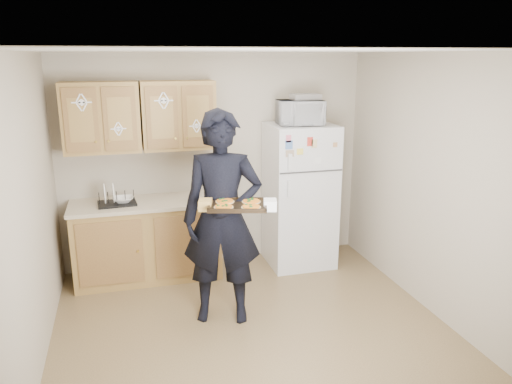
# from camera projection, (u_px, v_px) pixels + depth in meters

# --- Properties ---
(floor) EXTENTS (3.60, 3.60, 0.00)m
(floor) POSITION_uv_depth(u_px,v_px,m) (254.00, 332.00, 4.60)
(floor) COLOR brown
(floor) RESTS_ON ground
(ceiling) EXTENTS (3.60, 3.60, 0.00)m
(ceiling) POSITION_uv_depth(u_px,v_px,m) (254.00, 51.00, 3.94)
(ceiling) COLOR white
(ceiling) RESTS_ON wall_back
(wall_back) EXTENTS (3.60, 0.04, 2.50)m
(wall_back) POSITION_uv_depth(u_px,v_px,m) (215.00, 161.00, 5.94)
(wall_back) COLOR #AA9E8A
(wall_back) RESTS_ON floor
(wall_front) EXTENTS (3.60, 0.04, 2.50)m
(wall_front) POSITION_uv_depth(u_px,v_px,m) (344.00, 297.00, 2.60)
(wall_front) COLOR #AA9E8A
(wall_front) RESTS_ON floor
(wall_left) EXTENTS (0.04, 3.60, 2.50)m
(wall_left) POSITION_uv_depth(u_px,v_px,m) (27.00, 220.00, 3.81)
(wall_left) COLOR #AA9E8A
(wall_left) RESTS_ON floor
(wall_right) EXTENTS (0.04, 3.60, 2.50)m
(wall_right) POSITION_uv_depth(u_px,v_px,m) (437.00, 188.00, 4.73)
(wall_right) COLOR #AA9E8A
(wall_right) RESTS_ON floor
(refrigerator) EXTENTS (0.75, 0.70, 1.70)m
(refrigerator) POSITION_uv_depth(u_px,v_px,m) (300.00, 195.00, 5.95)
(refrigerator) COLOR silver
(refrigerator) RESTS_ON floor
(base_cabinet) EXTENTS (1.60, 0.60, 0.86)m
(base_cabinet) POSITION_uv_depth(u_px,v_px,m) (148.00, 241.00, 5.65)
(base_cabinet) COLOR olive
(base_cabinet) RESTS_ON floor
(countertop) EXTENTS (1.64, 0.64, 0.04)m
(countertop) POSITION_uv_depth(u_px,v_px,m) (145.00, 203.00, 5.53)
(countertop) COLOR tan
(countertop) RESTS_ON base_cabinet
(upper_cab_left) EXTENTS (0.80, 0.33, 0.75)m
(upper_cab_left) POSITION_uv_depth(u_px,v_px,m) (101.00, 118.00, 5.30)
(upper_cab_left) COLOR olive
(upper_cab_left) RESTS_ON wall_back
(upper_cab_right) EXTENTS (0.80, 0.33, 0.75)m
(upper_cab_right) POSITION_uv_depth(u_px,v_px,m) (178.00, 115.00, 5.51)
(upper_cab_right) COLOR olive
(upper_cab_right) RESTS_ON wall_back
(cereal_box) EXTENTS (0.20, 0.07, 0.32)m
(cereal_box) POSITION_uv_depth(u_px,v_px,m) (329.00, 239.00, 6.48)
(cereal_box) COLOR #E9A852
(cereal_box) RESTS_ON floor
(person) EXTENTS (0.84, 0.66, 2.01)m
(person) POSITION_uv_depth(u_px,v_px,m) (222.00, 219.00, 4.61)
(person) COLOR black
(person) RESTS_ON floor
(baking_tray) EXTENTS (0.58, 0.49, 0.04)m
(baking_tray) POSITION_uv_depth(u_px,v_px,m) (238.00, 206.00, 4.31)
(baking_tray) COLOR black
(baking_tray) RESTS_ON person
(pizza_front_left) EXTENTS (0.17, 0.17, 0.02)m
(pizza_front_left) POSITION_uv_depth(u_px,v_px,m) (224.00, 207.00, 4.22)
(pizza_front_left) COLOR orange
(pizza_front_left) RESTS_ON baking_tray
(pizza_front_right) EXTENTS (0.17, 0.17, 0.02)m
(pizza_front_right) POSITION_uv_depth(u_px,v_px,m) (251.00, 207.00, 4.22)
(pizza_front_right) COLOR orange
(pizza_front_right) RESTS_ON baking_tray
(pizza_back_left) EXTENTS (0.17, 0.17, 0.02)m
(pizza_back_left) POSITION_uv_depth(u_px,v_px,m) (225.00, 201.00, 4.38)
(pizza_back_left) COLOR orange
(pizza_back_left) RESTS_ON baking_tray
(pizza_back_right) EXTENTS (0.17, 0.17, 0.02)m
(pizza_back_right) POSITION_uv_depth(u_px,v_px,m) (251.00, 201.00, 4.38)
(pizza_back_right) COLOR orange
(pizza_back_right) RESTS_ON baking_tray
(microwave) EXTENTS (0.53, 0.38, 0.28)m
(microwave) POSITION_uv_depth(u_px,v_px,m) (300.00, 113.00, 5.63)
(microwave) COLOR silver
(microwave) RESTS_ON refrigerator
(foil_pan) EXTENTS (0.32, 0.22, 0.07)m
(foil_pan) POSITION_uv_depth(u_px,v_px,m) (305.00, 97.00, 5.63)
(foil_pan) COLOR silver
(foil_pan) RESTS_ON microwave
(dish_rack) EXTENTS (0.42, 0.33, 0.16)m
(dish_rack) POSITION_uv_depth(u_px,v_px,m) (117.00, 197.00, 5.40)
(dish_rack) COLOR black
(dish_rack) RESTS_ON countertop
(bowl) EXTENTS (0.24, 0.24, 0.05)m
(bowl) POSITION_uv_depth(u_px,v_px,m) (123.00, 200.00, 5.43)
(bowl) COLOR silver
(bowl) RESTS_ON dish_rack
(soap_bottle) EXTENTS (0.09, 0.09, 0.19)m
(soap_bottle) POSITION_uv_depth(u_px,v_px,m) (195.00, 193.00, 5.50)
(soap_bottle) COLOR silver
(soap_bottle) RESTS_ON countertop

